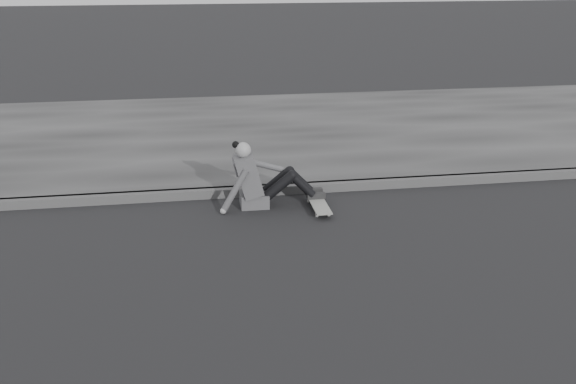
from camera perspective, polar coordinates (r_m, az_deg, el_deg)
name	(u,v)px	position (r m, az deg, el deg)	size (l,w,h in m)	color
curb	(493,178)	(9.68, 17.74, 1.23)	(24.00, 0.16, 0.12)	#434343
sidewalk	(420,126)	(12.33, 11.62, 5.77)	(24.00, 6.00, 0.12)	#353535
skateboard	(318,204)	(8.22, 2.73, -1.07)	(0.20, 0.78, 0.09)	#9F9E99
seated_woman	(259,179)	(8.24, -2.60, 1.13)	(1.38, 0.46, 0.88)	#49494B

